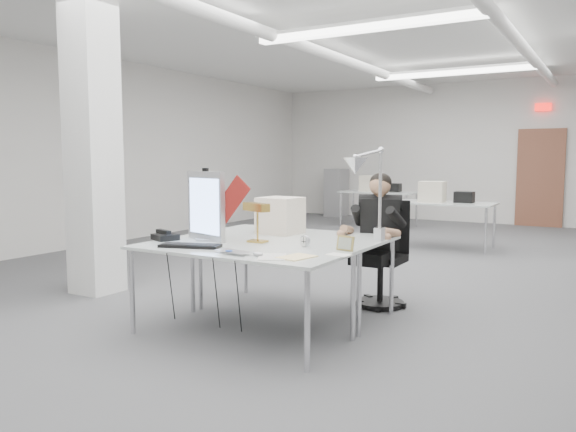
% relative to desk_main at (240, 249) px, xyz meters
% --- Properties ---
extents(room_shell, '(10.04, 14.04, 3.24)m').
position_rel_desk_main_xyz_m(room_shell, '(0.04, 2.63, 0.95)').
color(room_shell, '#4B4B4D').
rests_on(room_shell, ground).
extents(desk_main, '(1.80, 0.90, 0.02)m').
position_rel_desk_main_xyz_m(desk_main, '(0.00, 0.00, 0.00)').
color(desk_main, silver).
rests_on(desk_main, room_shell).
extents(desk_second, '(1.80, 0.90, 0.02)m').
position_rel_desk_main_xyz_m(desk_second, '(0.00, 0.90, 0.00)').
color(desk_second, silver).
rests_on(desk_second, room_shell).
extents(bg_desk_a, '(1.60, 0.80, 0.02)m').
position_rel_desk_main_xyz_m(bg_desk_a, '(0.20, 5.50, 0.00)').
color(bg_desk_a, silver).
rests_on(bg_desk_a, room_shell).
extents(bg_desk_b, '(1.60, 0.80, 0.02)m').
position_rel_desk_main_xyz_m(bg_desk_b, '(-1.80, 7.70, 0.00)').
color(bg_desk_b, silver).
rests_on(bg_desk_b, room_shell).
extents(filing_cabinet, '(0.45, 0.55, 1.20)m').
position_rel_desk_main_xyz_m(filing_cabinet, '(-3.50, 9.15, -0.14)').
color(filing_cabinet, gray).
rests_on(filing_cabinet, room_shell).
extents(office_chair, '(0.67, 0.67, 1.06)m').
position_rel_desk_main_xyz_m(office_chair, '(0.64, 1.52, -0.21)').
color(office_chair, black).
rests_on(office_chair, room_shell).
extents(seated_person, '(0.64, 0.72, 0.89)m').
position_rel_desk_main_xyz_m(seated_person, '(0.64, 1.47, 0.16)').
color(seated_person, black).
rests_on(seated_person, office_chair).
extents(monitor, '(0.49, 0.18, 0.61)m').
position_rel_desk_main_xyz_m(monitor, '(-0.50, 0.19, 0.32)').
color(monitor, '#B6B6BB').
rests_on(monitor, desk_main).
extents(pennant, '(0.41, 0.01, 0.44)m').
position_rel_desk_main_xyz_m(pennant, '(-0.21, 0.16, 0.38)').
color(pennant, maroon).
rests_on(pennant, monitor).
extents(keyboard, '(0.53, 0.31, 0.02)m').
position_rel_desk_main_xyz_m(keyboard, '(-0.37, -0.19, 0.02)').
color(keyboard, black).
rests_on(keyboard, desk_main).
extents(laptop, '(0.34, 0.25, 0.02)m').
position_rel_desk_main_xyz_m(laptop, '(0.12, -0.31, 0.02)').
color(laptop, '#BCBCC1').
rests_on(laptop, desk_main).
extents(mouse, '(0.09, 0.06, 0.03)m').
position_rel_desk_main_xyz_m(mouse, '(0.34, -0.25, 0.03)').
color(mouse, '#B5B6BA').
rests_on(mouse, desk_main).
extents(bankers_lamp, '(0.30, 0.21, 0.32)m').
position_rel_desk_main_xyz_m(bankers_lamp, '(-0.04, 0.32, 0.17)').
color(bankers_lamp, '#B78839').
rests_on(bankers_lamp, desk_main).
extents(desk_phone, '(0.27, 0.26, 0.05)m').
position_rel_desk_main_xyz_m(desk_phone, '(-0.83, 0.02, 0.04)').
color(desk_phone, black).
rests_on(desk_phone, desk_main).
extents(picture_frame_left, '(0.14, 0.10, 0.11)m').
position_rel_desk_main_xyz_m(picture_frame_left, '(-0.74, 0.39, 0.07)').
color(picture_frame_left, '#A27545').
rests_on(picture_frame_left, desk_main).
extents(picture_frame_right, '(0.16, 0.06, 0.12)m').
position_rel_desk_main_xyz_m(picture_frame_right, '(0.81, 0.30, 0.07)').
color(picture_frame_right, '#A68F47').
rests_on(picture_frame_right, desk_main).
extents(desk_clock, '(0.10, 0.05, 0.09)m').
position_rel_desk_main_xyz_m(desk_clock, '(0.44, 0.31, 0.06)').
color(desk_clock, '#A6A6AB').
rests_on(desk_clock, desk_main).
extents(paper_stack_a, '(0.31, 0.34, 0.01)m').
position_rel_desk_main_xyz_m(paper_stack_a, '(0.46, -0.24, 0.02)').
color(paper_stack_a, silver).
rests_on(paper_stack_a, desk_main).
extents(paper_stack_b, '(0.24, 0.30, 0.01)m').
position_rel_desk_main_xyz_m(paper_stack_b, '(0.63, -0.16, 0.02)').
color(paper_stack_b, '#FFE198').
rests_on(paper_stack_b, desk_main).
extents(paper_stack_c, '(0.20, 0.15, 0.01)m').
position_rel_desk_main_xyz_m(paper_stack_c, '(0.85, 0.09, 0.02)').
color(paper_stack_c, silver).
rests_on(paper_stack_c, desk_main).
extents(beige_monitor, '(0.38, 0.37, 0.35)m').
position_rel_desk_main_xyz_m(beige_monitor, '(-0.17, 0.91, 0.19)').
color(beige_monitor, beige).
rests_on(beige_monitor, desk_second).
extents(architect_lamp, '(0.35, 0.67, 0.82)m').
position_rel_desk_main_xyz_m(architect_lamp, '(0.85, 0.68, 0.42)').
color(architect_lamp, silver).
rests_on(architect_lamp, desk_second).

